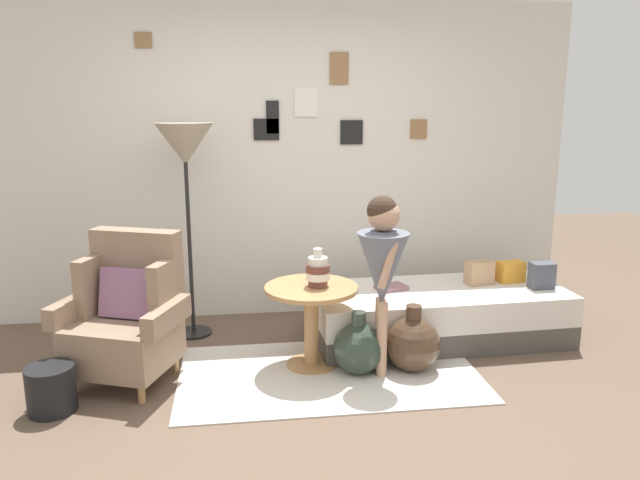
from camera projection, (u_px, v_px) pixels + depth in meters
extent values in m
plane|color=brown|center=(317.00, 422.00, 3.47)|extent=(12.00, 12.00, 0.00)
cube|color=silver|center=(286.00, 162.00, 5.07)|extent=(4.80, 0.10, 2.60)
cube|color=black|center=(266.00, 129.00, 4.94)|extent=(0.21, 0.02, 0.17)
cube|color=gray|center=(266.00, 129.00, 4.93)|extent=(0.16, 0.01, 0.13)
cube|color=black|center=(273.00, 117.00, 4.92)|extent=(0.10, 0.02, 0.26)
cube|color=beige|center=(273.00, 117.00, 4.92)|extent=(0.08, 0.01, 0.20)
cube|color=olive|center=(418.00, 129.00, 5.11)|extent=(0.14, 0.02, 0.16)
cube|color=silver|center=(419.00, 129.00, 5.10)|extent=(0.11, 0.01, 0.12)
cube|color=white|center=(306.00, 102.00, 4.93)|extent=(0.19, 0.02, 0.23)
cube|color=slate|center=(306.00, 102.00, 4.93)|extent=(0.15, 0.01, 0.18)
cube|color=black|center=(351.00, 132.00, 5.04)|extent=(0.19, 0.02, 0.20)
cube|color=slate|center=(352.00, 132.00, 5.03)|extent=(0.15, 0.01, 0.15)
cube|color=olive|center=(339.00, 68.00, 4.91)|extent=(0.15, 0.02, 0.25)
cube|color=silver|center=(339.00, 68.00, 4.90)|extent=(0.12, 0.01, 0.20)
cube|color=olive|center=(143.00, 40.00, 4.66)|extent=(0.13, 0.02, 0.12)
cube|color=silver|center=(143.00, 40.00, 4.66)|extent=(0.10, 0.01, 0.09)
cube|color=silver|center=(329.00, 373.00, 4.09)|extent=(1.99, 1.13, 0.01)
cylinder|color=tan|center=(72.00, 385.00, 3.80)|extent=(0.04, 0.04, 0.12)
cylinder|color=tan|center=(142.00, 393.00, 3.69)|extent=(0.04, 0.04, 0.12)
cylinder|color=tan|center=(112.00, 357.00, 4.22)|extent=(0.04, 0.04, 0.12)
cylinder|color=tan|center=(175.00, 363.00, 4.12)|extent=(0.04, 0.04, 0.12)
cube|color=#8C725B|center=(123.00, 343.00, 3.91)|extent=(0.76, 0.74, 0.30)
cube|color=#8C725B|center=(138.00, 270.00, 4.04)|extent=(0.61, 0.35, 0.55)
cube|color=#8C725B|center=(92.00, 285.00, 3.99)|extent=(0.19, 0.32, 0.39)
cube|color=#8C725B|center=(165.00, 291.00, 3.87)|extent=(0.19, 0.32, 0.39)
cube|color=#8C725B|center=(73.00, 308.00, 3.92)|extent=(0.27, 0.50, 0.14)
cube|color=#8C725B|center=(167.00, 316.00, 3.77)|extent=(0.27, 0.50, 0.14)
cube|color=gray|center=(128.00, 293.00, 3.94)|extent=(0.40, 0.28, 0.33)
cube|color=#4C4742|center=(438.00, 328.00, 4.68)|extent=(1.93, 0.88, 0.18)
cube|color=silver|center=(439.00, 303.00, 4.64)|extent=(1.93, 0.88, 0.22)
cube|color=#474C56|center=(542.00, 275.00, 4.62)|extent=(0.17, 0.12, 0.20)
cube|color=orange|center=(511.00, 272.00, 4.79)|extent=(0.22, 0.15, 0.16)
cube|color=tan|center=(479.00, 273.00, 4.72)|extent=(0.22, 0.16, 0.18)
cylinder|color=tan|center=(311.00, 364.00, 4.22)|extent=(0.35, 0.35, 0.02)
cylinder|color=tan|center=(311.00, 327.00, 4.16)|extent=(0.10, 0.10, 0.53)
cylinder|color=tan|center=(311.00, 288.00, 4.10)|extent=(0.63, 0.63, 0.03)
cylinder|color=brown|center=(318.00, 283.00, 4.08)|extent=(0.13, 0.13, 0.05)
cylinder|color=white|center=(318.00, 276.00, 4.07)|extent=(0.16, 0.16, 0.05)
cylinder|color=brown|center=(318.00, 268.00, 4.06)|extent=(0.16, 0.16, 0.05)
cylinder|color=white|center=(318.00, 261.00, 4.05)|extent=(0.13, 0.13, 0.05)
cylinder|color=white|center=(318.00, 253.00, 4.04)|extent=(0.06, 0.06, 0.06)
cylinder|color=black|center=(194.00, 332.00, 4.80)|extent=(0.28, 0.28, 0.02)
cylinder|color=black|center=(189.00, 236.00, 4.63)|extent=(0.03, 0.03, 1.54)
cone|color=#9E937F|center=(185.00, 144.00, 4.48)|extent=(0.43, 0.43, 0.31)
cylinder|color=tan|center=(382.00, 340.00, 4.00)|extent=(0.07, 0.07, 0.51)
cylinder|color=tan|center=(380.00, 334.00, 4.10)|extent=(0.07, 0.07, 0.51)
cone|color=slate|center=(383.00, 270.00, 3.95)|extent=(0.34, 0.34, 0.49)
cylinder|color=slate|center=(383.00, 245.00, 3.91)|extent=(0.17, 0.17, 0.19)
cylinder|color=tan|center=(388.00, 264.00, 3.81)|extent=(0.14, 0.06, 0.33)
cylinder|color=tan|center=(383.00, 255.00, 4.05)|extent=(0.14, 0.06, 0.33)
sphere|color=tan|center=(384.00, 215.00, 3.87)|extent=(0.21, 0.21, 0.21)
sphere|color=#38281E|center=(382.00, 211.00, 3.86)|extent=(0.20, 0.20, 0.20)
cube|color=#90646B|center=(391.00, 287.00, 4.61)|extent=(0.26, 0.22, 0.03)
sphere|color=#2D3D33|center=(358.00, 349.00, 4.08)|extent=(0.35, 0.35, 0.35)
cylinder|color=#2D3D33|center=(359.00, 319.00, 4.03)|extent=(0.10, 0.10, 0.09)
sphere|color=#473323|center=(413.00, 344.00, 4.12)|extent=(0.37, 0.37, 0.37)
cylinder|color=#473323|center=(414.00, 312.00, 4.07)|extent=(0.10, 0.10, 0.09)
cylinder|color=black|center=(51.00, 389.00, 3.57)|extent=(0.28, 0.28, 0.28)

